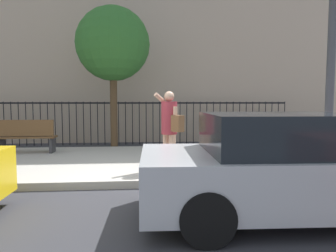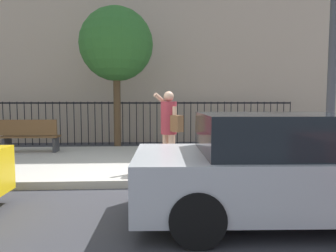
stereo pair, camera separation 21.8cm
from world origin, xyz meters
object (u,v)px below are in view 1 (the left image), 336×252
object	(u,v)px
parked_hatchback	(290,167)
pedestrian_on_phone	(170,124)
street_tree_mid	(113,45)
street_bench	(26,136)

from	to	relation	value
parked_hatchback	pedestrian_on_phone	world-z (taller)	pedestrian_on_phone
pedestrian_on_phone	street_tree_mid	size ratio (longest dim) A/B	0.36
street_bench	pedestrian_on_phone	bearing A→B (deg)	-32.08
street_bench	street_tree_mid	size ratio (longest dim) A/B	0.35
parked_hatchback	street_bench	world-z (taller)	parked_hatchback
parked_hatchback	street_bench	distance (m)	7.21
parked_hatchback	pedestrian_on_phone	xyz separation A→B (m)	(-1.44, 2.46, 0.42)
parked_hatchback	street_tree_mid	size ratio (longest dim) A/B	0.92
parked_hatchback	street_tree_mid	distance (m)	7.30
parked_hatchback	street_bench	bearing A→B (deg)	137.37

